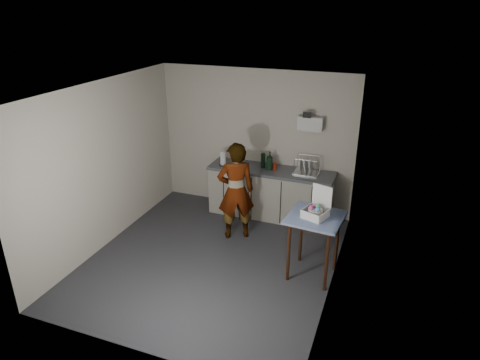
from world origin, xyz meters
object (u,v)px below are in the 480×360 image
at_px(dish_rack, 306,170).
at_px(bakery_box, 316,210).
at_px(side_table, 315,224).
at_px(kitchen_counter, 270,194).
at_px(soap_bottle, 270,161).
at_px(standing_man, 236,191).
at_px(dark_bottle, 263,160).
at_px(soda_can, 275,166).
at_px(paper_towel, 223,159).

bearing_deg(dish_rack, bakery_box, -73.10).
bearing_deg(side_table, kitchen_counter, 130.58).
distance_m(kitchen_counter, soap_bottle, 0.65).
distance_m(standing_man, dark_bottle, 0.98).
bearing_deg(soda_can, side_table, -56.53).
relative_size(soap_bottle, dark_bottle, 1.22).
xyz_separation_m(standing_man, dark_bottle, (0.15, 0.95, 0.22)).
bearing_deg(bakery_box, side_table, 116.96).
bearing_deg(standing_man, bakery_box, 125.89).
height_order(standing_man, bakery_box, standing_man).
distance_m(dark_bottle, dish_rack, 0.78).
height_order(kitchen_counter, bakery_box, bakery_box).
height_order(standing_man, paper_towel, standing_man).
xyz_separation_m(side_table, paper_towel, (-1.98, 1.45, 0.21)).
bearing_deg(standing_man, dark_bottle, -128.69).
height_order(soap_bottle, dish_rack, soap_bottle).
bearing_deg(dark_bottle, standing_man, -99.15).
bearing_deg(soap_bottle, bakery_box, -53.76).
height_order(soap_bottle, soda_can, soap_bottle).
height_order(soap_bottle, bakery_box, bakery_box).
xyz_separation_m(side_table, standing_man, (-1.42, 0.64, -0.00)).
relative_size(dark_bottle, paper_towel, 1.02).
bearing_deg(soap_bottle, paper_towel, -174.09).
xyz_separation_m(standing_man, paper_towel, (-0.56, 0.81, 0.21)).
distance_m(standing_man, paper_towel, 1.00).
bearing_deg(bakery_box, dark_bottle, 147.60).
bearing_deg(soap_bottle, dish_rack, 5.08).
height_order(soda_can, paper_towel, paper_towel).
relative_size(kitchen_counter, paper_towel, 8.57).
bearing_deg(dish_rack, side_table, -73.06).
relative_size(standing_man, dish_rack, 3.90).
relative_size(soda_can, paper_towel, 0.47).
bearing_deg(soap_bottle, standing_man, -107.87).
relative_size(side_table, dish_rack, 2.24).
bearing_deg(paper_towel, standing_man, -55.29).
distance_m(soap_bottle, bakery_box, 1.91).
xyz_separation_m(soap_bottle, bakery_box, (1.13, -1.54, -0.03)).
relative_size(kitchen_counter, bakery_box, 5.33).
height_order(standing_man, dish_rack, standing_man).
bearing_deg(soda_can, bakery_box, -56.62).
relative_size(standing_man, soda_can, 13.43).
bearing_deg(side_table, dark_bottle, 133.86).
xyz_separation_m(standing_man, soap_bottle, (0.29, 0.89, 0.25)).
distance_m(side_table, soap_bottle, 1.92).
bearing_deg(standing_man, kitchen_counter, -138.77).
height_order(standing_man, dark_bottle, standing_man).
height_order(paper_towel, dish_rack, dish_rack).
distance_m(soap_bottle, dark_bottle, 0.15).
distance_m(kitchen_counter, bakery_box, 2.01).
distance_m(side_table, standing_man, 1.56).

